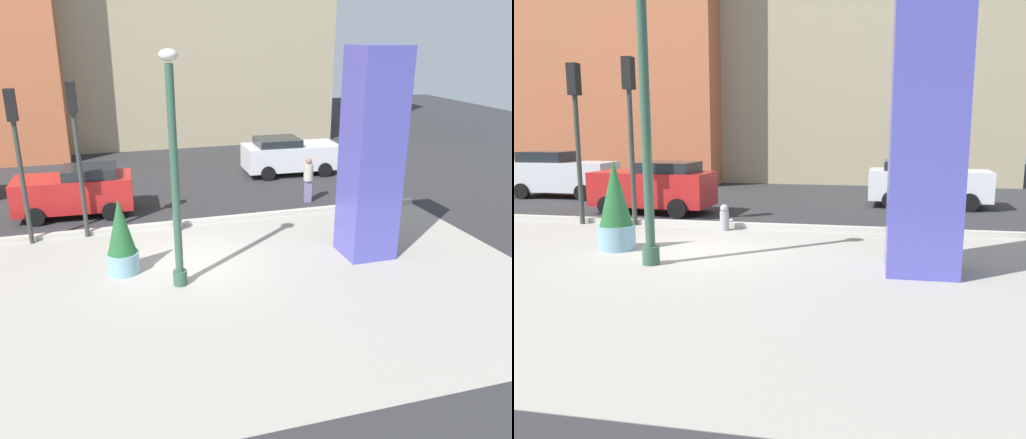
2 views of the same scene
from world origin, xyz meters
The scene contains 12 objects.
ground_plane centered at (0.00, 4.00, 0.00)m, with size 60.00×60.00×0.00m, color #2D2D30.
plaza_pavement centered at (0.00, -2.00, 0.00)m, with size 18.00×10.00×0.02m, color #9E998E.
curb_strip centered at (0.00, 3.12, 0.08)m, with size 18.00×0.24×0.16m, color #B7B2A8.
lamp_post centered at (-0.49, -1.26, 2.85)m, with size 0.44×0.44×5.86m.
art_pillar_blue centered at (5.04, -0.75, 2.94)m, with size 1.37×1.37×5.88m, color #4C4CAD.
potted_plant_mid_plaza centered at (-1.85, -0.09, 1.00)m, with size 0.86×0.86×2.12m.
fire_hydrant centered at (0.01, 2.67, 0.37)m, with size 0.36×0.26×0.75m.
traffic_light_far_side centered at (-2.84, 2.95, 3.25)m, with size 0.28×0.42×4.83m.
traffic_light_corner centered at (-4.48, 2.85, 3.14)m, with size 0.28×0.42×4.69m.
car_curb_west centered at (6.00, 8.54, 0.86)m, with size 4.32×2.22×1.67m.
car_far_lane centered at (-3.16, 5.24, 0.89)m, with size 4.09×2.09×1.74m.
pedestrian_by_curb centered at (5.27, 4.36, 0.95)m, with size 0.44×0.44×1.71m.
Camera 1 is at (-2.06, -13.58, 6.25)m, focal length 36.88 mm.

